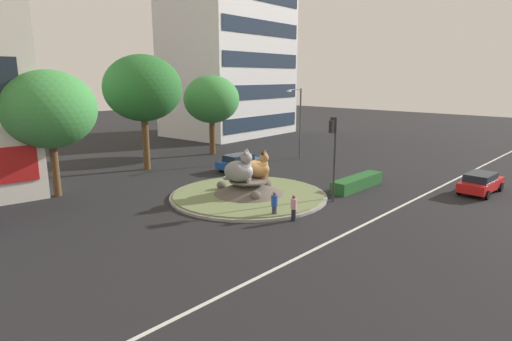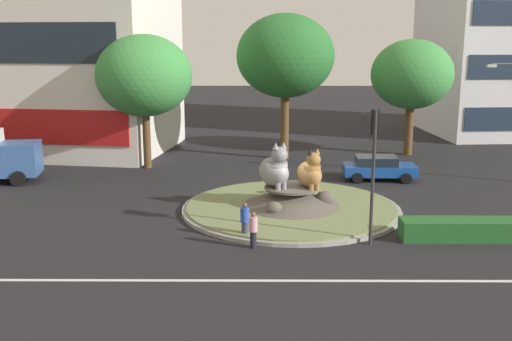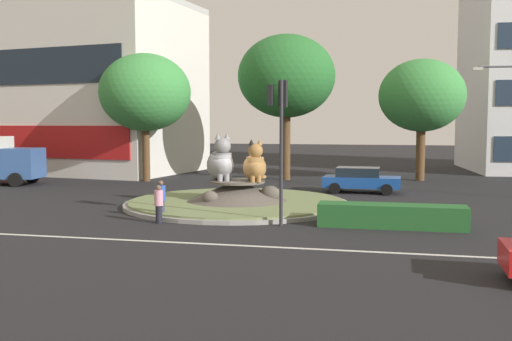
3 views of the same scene
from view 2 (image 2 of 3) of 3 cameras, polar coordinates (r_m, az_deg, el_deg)
ground_plane at (r=29.85m, az=3.41°, el=-3.87°), size 160.00×160.00×0.00m
lane_centreline at (r=21.53m, az=4.67°, el=-10.59°), size 112.00×0.20×0.01m
roundabout_island at (r=29.74m, az=3.44°, el=-3.11°), size 11.00×11.00×1.24m
cat_statue_grey at (r=29.28m, az=1.85°, el=0.05°), size 2.09×2.60×2.33m
cat_statue_tabby at (r=29.28m, az=5.28°, el=-0.21°), size 1.61×2.21×2.04m
traffic_light_mast at (r=24.51m, az=11.18°, el=2.23°), size 0.75×0.49×5.71m
clipped_hedge_strip at (r=27.01m, az=19.71°, el=-5.41°), size 5.65×1.20×0.90m
broadleaf_tree_behind_island at (r=41.72m, az=2.87°, el=11.00°), size 6.83×6.83×10.21m
second_tree_near_tower at (r=39.39m, az=-10.78°, el=8.99°), size 6.26×6.26×8.79m
third_tree_left at (r=44.70m, az=14.87°, el=8.96°), size 5.92×5.92×8.46m
pedestrian_pink_shirt at (r=24.34m, az=-0.27°, el=-5.71°), size 0.35×0.35×1.55m
pedestrian_blue_shirt at (r=25.45m, az=-1.08°, el=-4.82°), size 0.39×0.39×1.62m
sedan_on_far_lane at (r=36.75m, az=11.79°, el=0.29°), size 4.43×2.21×1.47m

